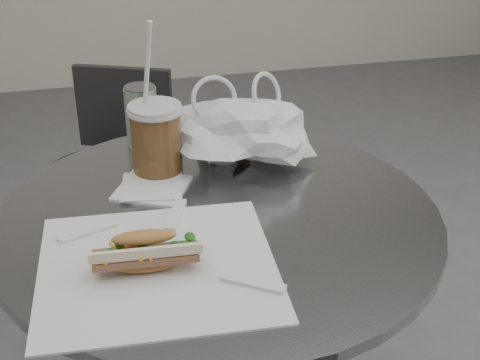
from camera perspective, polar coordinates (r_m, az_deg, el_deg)
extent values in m
cylinder|color=slate|center=(1.15, -1.87, -3.21)|extent=(0.76, 0.76, 0.02)
cylinder|color=#2F2F32|center=(2.17, -10.11, -9.73)|extent=(0.33, 0.33, 0.02)
cylinder|color=#2F2F32|center=(2.05, -10.59, -5.07)|extent=(0.06, 0.06, 0.44)
cylinder|color=#2F2F32|center=(1.95, -11.15, 0.38)|extent=(0.37, 0.37, 0.02)
cube|color=#2F2F32|center=(2.04, -9.84, 6.06)|extent=(0.28, 0.14, 0.25)
cube|color=white|center=(1.01, -7.05, -7.36)|extent=(0.37, 0.35, 0.00)
ellipsoid|color=#C07B48|center=(1.00, -7.99, -7.15)|extent=(0.19, 0.08, 0.02)
cube|color=brown|center=(0.99, -8.05, -6.42)|extent=(0.16, 0.05, 0.01)
ellipsoid|color=#C07B48|center=(0.98, -8.18, -5.14)|extent=(0.19, 0.08, 0.03)
cylinder|color=brown|center=(1.25, -7.13, 3.14)|extent=(0.09, 0.09, 0.13)
cylinder|color=silver|center=(1.22, -7.31, 6.07)|extent=(0.10, 0.10, 0.01)
cylinder|color=white|center=(1.21, -8.00, 8.23)|extent=(0.03, 0.06, 0.23)
cylinder|color=black|center=(1.30, 0.31, 2.37)|extent=(0.05, 0.03, 0.05)
cylinder|color=black|center=(1.33, 2.63, 3.00)|extent=(0.05, 0.03, 0.05)
cube|color=black|center=(1.31, 1.48, 2.46)|extent=(0.02, 0.01, 0.00)
cube|color=white|center=(1.22, -7.52, -0.69)|extent=(0.16, 0.16, 0.01)
cube|color=white|center=(1.22, -7.53, -0.51)|extent=(0.12, 0.12, 0.00)
cylinder|color=#518B53|center=(1.38, -8.39, 5.37)|extent=(0.07, 0.07, 0.12)
cylinder|color=slate|center=(1.36, -8.58, 7.82)|extent=(0.06, 0.06, 0.00)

